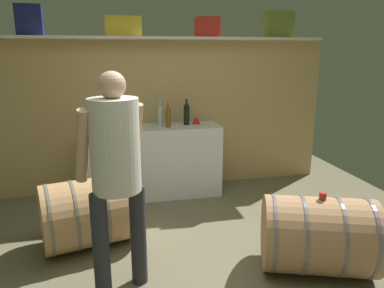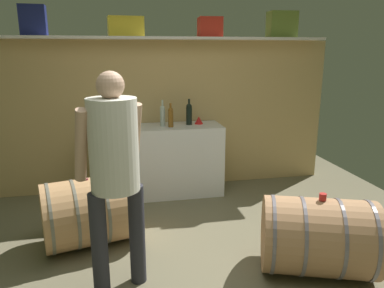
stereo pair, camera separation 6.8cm
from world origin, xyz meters
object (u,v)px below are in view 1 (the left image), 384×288
Objects in this scene: toolcase_red at (207,27)px; red_funnel at (196,120)px; work_cabinet at (155,161)px; toolcase_yellow at (123,26)px; wine_bottle_clear at (160,115)px; winemaker_pouring at (116,162)px; wine_barrel_far at (88,213)px; tasting_cup at (323,196)px; wine_glass at (102,122)px; wine_bottle_amber at (168,117)px; toolcase_navy at (29,20)px; wine_bottle_dark at (187,113)px; wine_barrel_near at (318,235)px; toolcase_olive at (278,25)px.

toolcase_red is 2.63× the size of red_funnel.
toolcase_red reaches higher than work_cabinet.
toolcase_red reaches higher than toolcase_yellow.
winemaker_pouring is at bearing -107.35° from wine_bottle_clear.
red_funnel is at bearing 27.95° from wine_barrel_far.
tasting_cup is 1.68m from winemaker_pouring.
work_cabinet is at bearing 3.80° from wine_glass.
work_cabinet is 0.60m from wine_bottle_clear.
work_cabinet reaches higher than wine_barrel_far.
wine_bottle_amber is at bearing 34.30° from wine_barrel_far.
toolcase_navy is 2.11m from wine_bottle_dark.
toolcase_navy reaches higher than wine_barrel_far.
toolcase_red is at bearing 35.36° from red_funnel.
winemaker_pouring reaches higher than work_cabinet.
toolcase_yellow reaches higher than wine_barrel_far.
wine_barrel_far is (-1.90, 0.88, 0.00)m from wine_barrel_near.
toolcase_yellow is 1.20m from wine_bottle_amber.
wine_barrel_near is at bearing -71.23° from wine_bottle_dark.
work_cabinet is 28.29× the size of tasting_cup.
wine_bottle_dark is at bearing -169.96° from red_funnel.
red_funnel reaches higher than wine_barrel_near.
wine_glass is at bearing -166.73° from toolcase_red.
tasting_cup is (1.13, -2.01, 0.23)m from work_cabinet.
wine_barrel_near is at bearing -63.91° from wine_bottle_amber.
wine_bottle_dark is (-0.30, -0.14, -1.06)m from toolcase_red.
toolcase_navy is 1.92m from wine_bottle_amber.
wine_bottle_dark is 0.34× the size of wine_barrel_far.
toolcase_yellow is 1.69m from work_cabinet.
work_cabinet is 5.49× the size of wine_bottle_amber.
toolcase_olive reaches higher than wine_barrel_far.
toolcase_navy is 1.40m from wine_glass.
toolcase_yellow reaches higher than tasting_cup.
toolcase_olive is (0.97, 0.00, 0.04)m from toolcase_red.
wine_bottle_amber is 1.93m from winemaker_pouring.
wine_glass is 1.84m from winemaker_pouring.
toolcase_red is 1.82m from work_cabinet.
toolcase_red is at bearing 27.33° from wine_barrel_far.
work_cabinet is (1.36, -0.17, -1.71)m from toolcase_navy.
toolcase_navy is at bearing 176.55° from red_funnel.
wine_bottle_clear reaches higher than red_funnel.
work_cabinet reaches higher than tasting_cup.
wine_glass is (-2.31, -0.22, -1.16)m from toolcase_olive.
toolcase_olive is at bearing -4.27° from toolcase_yellow.
toolcase_olive is (3.05, 0.00, -0.01)m from toolcase_navy.
toolcase_red is at bearing -176.36° from toolcase_olive.
toolcase_red is at bearing -2.74° from toolcase_navy.
toolcase_yellow is 0.43× the size of wine_barrel_far.
wine_bottle_clear is at bearing -9.18° from toolcase_navy.
toolcase_red is 0.96× the size of wine_bottle_amber.
winemaker_pouring is (-1.23, -2.05, -1.07)m from toolcase_red.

